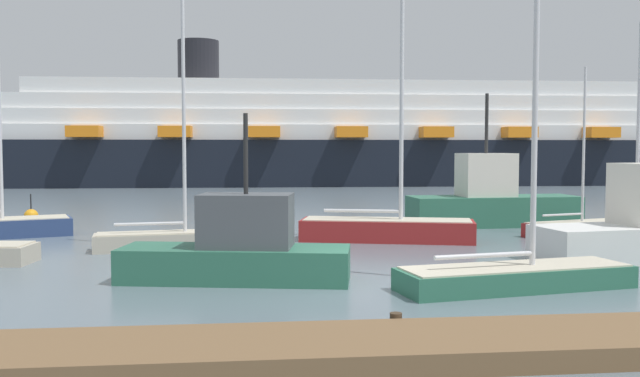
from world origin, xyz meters
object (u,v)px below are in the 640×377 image
Objects in this scene: sailboat_5 at (516,271)px; channel_buoy_1 at (31,216)px; fishing_boat_2 at (491,202)px; cruise_ship at (342,139)px; fishing_boat_0 at (239,250)px; sailboat_2 at (575,227)px; sailboat_3 at (173,235)px; sailboat_0 at (387,225)px.

sailboat_5 reaches higher than channel_buoy_1.
cruise_ship is (-1.76, 38.16, 3.45)m from fishing_boat_2.
fishing_boat_0 is at bearing -99.92° from cruise_ship.
sailboat_5 is at bearing -139.55° from sailboat_2.
sailboat_5 is 1.26× the size of fishing_boat_2.
cruise_ship reaches higher than fishing_boat_0.
sailboat_2 is at bearing 41.39° from fishing_boat_0.
sailboat_3 is 0.14× the size of cruise_ship.
sailboat_2 is 0.69× the size of sailboat_5.
sailboat_2 reaches higher than channel_buoy_1.
sailboat_3 is at bearing 129.36° from sailboat_5.
sailboat_3 is at bearing 121.60° from fishing_boat_0.
sailboat_2 is at bearing 19.09° from sailboat_0.
sailboat_0 reaches higher than sailboat_3.
cruise_ship reaches higher than sailboat_3.
fishing_boat_2 is (-2.17, 4.03, 0.76)m from sailboat_2.
sailboat_0 is at bearing -27.58° from channel_buoy_1.
sailboat_0 is 8.22m from sailboat_2.
sailboat_3 is 12.60m from channel_buoy_1.
fishing_boat_2 is (4.57, 14.26, 0.67)m from sailboat_5.
sailboat_2 is at bearing -83.34° from cruise_ship.
fishing_boat_0 is (-7.24, 1.86, 0.40)m from sailboat_5.
sailboat_3 is 6.79m from fishing_boat_0.
sailboat_3 is 46.14m from cruise_ship.
cruise_ship is (12.49, 44.24, 4.06)m from sailboat_3.
channel_buoy_1 is at bearing -12.46° from fishing_boat_2.
sailboat_3 is at bearing -156.33° from sailboat_0.
fishing_boat_0 is 51.68m from cruise_ship.
sailboat_3 is 1.36× the size of fishing_boat_2.
sailboat_3 is 12.68m from sailboat_5.
sailboat_3 is 1.07× the size of sailboat_5.
channel_buoy_1 is (-16.15, 8.44, -0.30)m from sailboat_0.
sailboat_2 is 0.09× the size of cruise_ship.
sailboat_0 is at bearing -94.34° from cruise_ship.
channel_buoy_1 is (-24.34, 7.75, -0.04)m from sailboat_2.
channel_buoy_1 is at bearing -119.32° from cruise_ship.
cruise_ship is (20.40, 34.44, 4.25)m from channel_buoy_1.
sailboat_5 is 25.16m from channel_buoy_1.
fishing_boat_2 reaches higher than fishing_boat_0.
sailboat_0 is 9.65m from sailboat_5.
cruise_ship is at bearing 76.48° from sailboat_5.
sailboat_3 reaches higher than fishing_boat_2.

